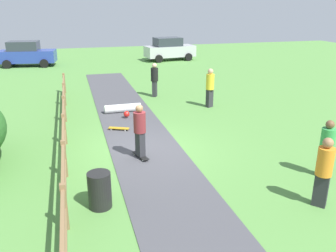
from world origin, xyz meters
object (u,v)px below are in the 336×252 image
skater_riding (140,129)px  parked_car_blue (26,54)px  skater_fallen (123,109)px  bystander_orange (324,169)px  bystander_green (327,146)px  skateboard_loose (119,128)px  parked_car_silver (169,49)px  trash_bin (100,190)px  bystander_black (155,78)px  bystander_yellow (210,86)px

skater_riding → parked_car_blue: parked_car_blue is taller
skater_fallen → bystander_orange: bystander_orange is taller
skater_fallen → bystander_green: bystander_green is taller
skater_riding → parked_car_blue: size_ratio=0.40×
skateboard_loose → parked_car_silver: size_ratio=0.19×
trash_bin → skateboard_loose: trash_bin is taller
skater_riding → parked_car_blue: bearing=104.6°
parked_car_blue → bystander_orange: bearing=-69.6°
skater_riding → bystander_orange: 5.33m
bystander_black → parked_car_silver: bearing=70.8°
bystander_orange → parked_car_silver: parked_car_silver is taller
trash_bin → bystander_orange: 5.33m
skater_fallen → parked_car_silver: bearing=66.7°
skater_riding → skater_fallen: size_ratio=1.07×
skater_riding → bystander_black: (2.28, 7.59, -0.02)m
skater_fallen → parked_car_silver: size_ratio=0.37×
skateboard_loose → bystander_black: size_ratio=0.46×
bystander_yellow → bystander_orange: bystander_yellow is taller
skateboard_loose → bystander_black: 5.51m
skateboard_loose → bystander_green: bystander_green is taller
bystander_green → bystander_orange: bearing=-130.6°
bystander_yellow → parked_car_silver: parked_car_silver is taller
bystander_orange → parked_car_blue: 24.97m
parked_car_silver → skater_riding: bearing=-108.2°
trash_bin → skater_fallen: size_ratio=0.55×
skateboard_loose → bystander_yellow: 5.16m
skater_fallen → bystander_green: size_ratio=0.98×
trash_bin → bystander_orange: bearing=-14.8°
skater_riding → bystander_green: skater_riding is taller
bystander_yellow → skater_riding: bearing=-131.1°
parked_car_silver → parked_car_blue: bearing=179.9°
trash_bin → skateboard_loose: 5.48m
trash_bin → skater_riding: (1.49, 2.54, 0.54)m
skater_riding → skater_fallen: skater_riding is taller
skater_fallen → parked_car_blue: bearing=110.1°
bystander_yellow → bystander_orange: size_ratio=1.04×
parked_car_silver → skateboard_loose: bearing=-111.9°
bystander_yellow → bystander_green: bearing=-86.5°
parked_car_blue → parked_car_silver: size_ratio=1.00×
skater_riding → trash_bin: bearing=-120.4°
bystander_yellow → bystander_orange: bearing=-94.3°
skater_fallen → parked_car_blue: size_ratio=0.37×
bystander_orange → parked_car_blue: (-8.71, 23.40, -0.02)m
bystander_black → skater_riding: bearing=-106.7°
bystander_green → bystander_orange: 1.73m
bystander_yellow → parked_car_blue: parked_car_blue is taller
bystander_yellow → bystander_green: size_ratio=1.10×
skater_riding → skater_fallen: (0.22, 5.07, -0.79)m
trash_bin → parked_car_blue: size_ratio=0.21×
parked_car_blue → bystander_green: bearing=-66.0°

